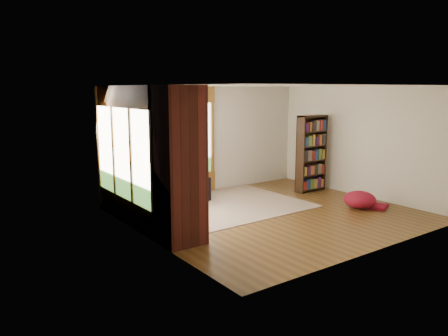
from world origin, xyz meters
TOP-DOWN VIEW (x-y plane):
  - floor at (0.00, 0.00)m, footprint 5.50×5.50m
  - ceiling at (0.00, 0.00)m, footprint 5.50×5.50m
  - wall_back at (0.00, 2.50)m, footprint 5.50×0.04m
  - wall_front at (0.00, -2.50)m, footprint 5.50×0.04m
  - wall_left at (-2.75, 0.00)m, footprint 0.04×5.00m
  - wall_right at (2.75, 0.00)m, footprint 0.04×5.00m
  - windows_back at (-1.20, 2.47)m, footprint 2.82×0.10m
  - windows_left at (-2.72, 1.20)m, footprint 0.10×2.62m
  - roller_blind at (-2.69, 2.03)m, footprint 0.03×0.72m
  - brick_chimney at (-2.40, -0.35)m, footprint 0.70×0.70m
  - sectional_sofa at (-1.95, 1.70)m, footprint 2.20×2.20m
  - area_rug at (-0.63, 1.21)m, footprint 3.83×2.96m
  - bookshelf at (2.14, 1.01)m, footprint 0.81×0.27m
  - pouf at (1.83, -0.73)m, footprint 0.89×0.89m
  - dog_tan at (-1.47, 1.75)m, footprint 1.13×1.01m
  - dog_brindle at (-2.35, 1.23)m, footprint 0.71×0.88m
  - throw_pillows at (-1.86, 1.75)m, footprint 1.98×1.68m

SIDE VIEW (x-z plane):
  - floor at x=0.00m, z-range 0.00..0.00m
  - area_rug at x=-0.63m, z-range 0.00..0.01m
  - pouf at x=1.83m, z-range 0.01..0.38m
  - sectional_sofa at x=-1.95m, z-range -0.10..0.70m
  - dog_brindle at x=-2.35m, z-range 0.54..0.97m
  - throw_pillows at x=-1.86m, z-range 0.54..0.99m
  - dog_tan at x=-1.47m, z-range 0.54..1.09m
  - bookshelf at x=2.14m, z-range 0.00..1.90m
  - wall_back at x=0.00m, z-range 0.00..2.60m
  - wall_front at x=0.00m, z-range 0.00..2.60m
  - wall_left at x=-2.75m, z-range 0.00..2.60m
  - wall_right at x=2.75m, z-range 0.00..2.60m
  - brick_chimney at x=-2.40m, z-range 0.00..2.60m
  - windows_back at x=-1.20m, z-range 0.40..2.30m
  - windows_left at x=-2.72m, z-range 0.40..2.30m
  - roller_blind at x=-2.69m, z-range 1.30..2.20m
  - ceiling at x=0.00m, z-range 2.60..2.60m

